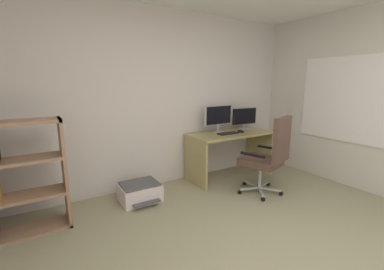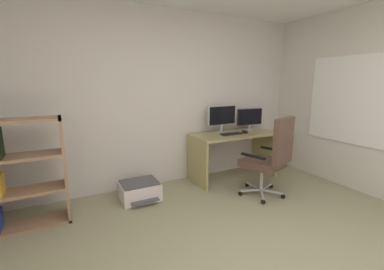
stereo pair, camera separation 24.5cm
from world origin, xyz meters
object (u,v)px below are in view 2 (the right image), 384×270
at_px(monitor_secondary, 250,118).
at_px(bookshelf, 3,176).
at_px(desk, 233,145).
at_px(printer, 140,190).
at_px(office_chair, 270,156).
at_px(computer_mouse, 245,132).
at_px(keyboard, 231,134).
at_px(monitor_main, 222,116).

bearing_deg(monitor_secondary, bookshelf, -174.90).
bearing_deg(bookshelf, desk, 3.11).
bearing_deg(desk, printer, -177.06).
height_order(office_chair, bookshelf, bookshelf).
distance_m(desk, printer, 1.65).
relative_size(desk, monitor_secondary, 2.85).
height_order(office_chair, printer, office_chair).
bearing_deg(computer_mouse, desk, 171.12).
height_order(computer_mouse, printer, computer_mouse).
bearing_deg(printer, keyboard, 0.50).
bearing_deg(monitor_main, printer, -171.17).
bearing_deg(desk, computer_mouse, -26.02).
height_order(monitor_main, computer_mouse, monitor_main).
bearing_deg(printer, office_chair, -25.20).
height_order(monitor_main, office_chair, monitor_main).
bearing_deg(printer, desk, 2.94).
bearing_deg(office_chair, computer_mouse, 77.70).
bearing_deg(printer, bookshelf, -176.70).
bearing_deg(keyboard, computer_mouse, 0.85).
height_order(keyboard, office_chair, office_chair).
height_order(keyboard, printer, keyboard).
bearing_deg(office_chair, printer, 154.80).
bearing_deg(bookshelf, monitor_secondary, 5.10).
bearing_deg(desk, office_chair, -90.51).
relative_size(monitor_main, computer_mouse, 5.48).
relative_size(desk, printer, 2.72).
distance_m(keyboard, office_chair, 0.79).
bearing_deg(keyboard, printer, -176.95).
bearing_deg(printer, computer_mouse, 0.17).
xyz_separation_m(monitor_secondary, office_chair, (-0.44, -0.97, -0.37)).
xyz_separation_m(monitor_main, office_chair, (0.13, -0.97, -0.43)).
relative_size(keyboard, bookshelf, 0.29).
height_order(desk, computer_mouse, computer_mouse).
distance_m(computer_mouse, printer, 1.86).
relative_size(computer_mouse, office_chair, 0.09).
distance_m(monitor_main, monitor_secondary, 0.58).
distance_m(desk, office_chair, 0.83).
relative_size(desk, office_chair, 1.24).
bearing_deg(computer_mouse, monitor_main, 160.38).
height_order(monitor_secondary, office_chair, office_chair).
bearing_deg(keyboard, desk, 35.97).
relative_size(monitor_main, keyboard, 1.61).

